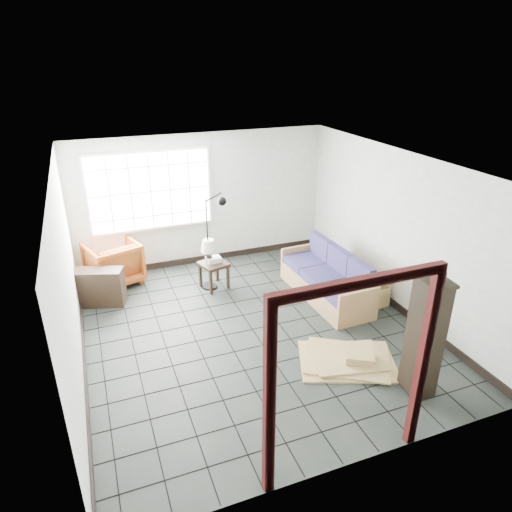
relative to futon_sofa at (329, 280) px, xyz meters
name	(u,v)px	position (x,y,z in m)	size (l,w,h in m)	color
ground	(252,329)	(-1.62, -0.51, -0.32)	(5.50, 5.50, 0.00)	black
room_shell	(251,228)	(-1.62, -0.48, 1.36)	(5.02, 5.52, 2.61)	#A9AEA7
window_panel	(150,191)	(-2.62, 2.19, 1.28)	(2.32, 0.08, 1.52)	silver
doorway_trim	(354,355)	(-1.62, -3.21, 1.06)	(1.80, 0.08, 2.20)	black
futon_sofa	(329,280)	(0.00, 0.00, 0.00)	(0.84, 2.03, 0.88)	#926742
armchair	(113,261)	(-3.45, 1.89, 0.13)	(0.86, 0.81, 0.89)	#9A3F16
side_table	(214,267)	(-1.78, 1.04, 0.09)	(0.56, 0.56, 0.50)	black
table_lamp	(209,247)	(-1.84, 1.09, 0.48)	(0.37, 0.37, 0.43)	black
projector	(214,260)	(-1.77, 1.08, 0.22)	(0.27, 0.21, 0.09)	silver
floor_lamp	(215,239)	(-1.74, 1.02, 0.64)	(0.47, 0.34, 1.80)	black
console_shelf	(99,287)	(-3.77, 1.16, 0.00)	(0.89, 0.57, 0.65)	black
tall_shelf	(425,337)	(-0.15, -2.56, 0.49)	(0.37, 0.46, 1.59)	black
pot	(439,276)	(-0.15, -2.60, 1.34)	(0.17, 0.17, 0.13)	black
open_box	(370,295)	(0.53, -0.50, -0.15)	(0.89, 0.50, 0.48)	#A48B4F
cardboard_pile	(349,359)	(-0.65, -1.76, -0.27)	(1.56, 1.34, 0.19)	#A48B4F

